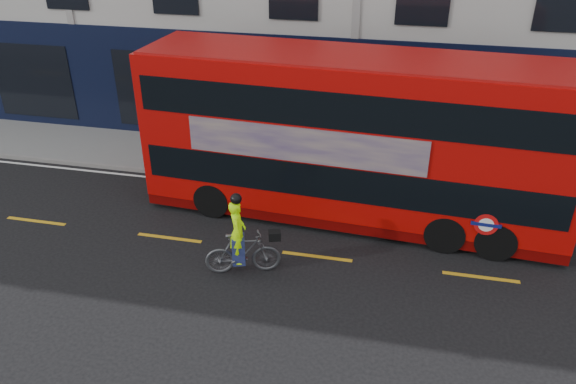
% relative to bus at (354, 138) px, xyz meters
% --- Properties ---
extents(ground, '(120.00, 120.00, 0.00)m').
position_rel_bus_xyz_m(ground, '(-0.56, -3.80, -2.35)').
color(ground, black).
rests_on(ground, ground).
extents(pavement, '(60.00, 3.00, 0.12)m').
position_rel_bus_xyz_m(pavement, '(-0.56, 2.70, -2.29)').
color(pavement, slate).
rests_on(pavement, ground).
extents(kerb, '(60.00, 0.12, 0.13)m').
position_rel_bus_xyz_m(kerb, '(-0.56, 1.20, -2.28)').
color(kerb, slate).
rests_on(kerb, ground).
extents(road_edge_line, '(58.00, 0.10, 0.01)m').
position_rel_bus_xyz_m(road_edge_line, '(-0.56, 0.90, -2.34)').
color(road_edge_line, silver).
rests_on(road_edge_line, ground).
extents(lane_dashes, '(58.00, 0.12, 0.01)m').
position_rel_bus_xyz_m(lane_dashes, '(-0.56, -2.30, -2.34)').
color(lane_dashes, gold).
rests_on(lane_dashes, ground).
extents(bus, '(11.50, 3.28, 4.58)m').
position_rel_bus_xyz_m(bus, '(0.00, 0.00, 0.00)').
color(bus, '#B60907').
rests_on(bus, ground).
extents(cyclist, '(1.90, 1.04, 2.18)m').
position_rel_bus_xyz_m(cyclist, '(-2.22, -3.31, -1.62)').
color(cyclist, '#4E5053').
rests_on(cyclist, ground).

